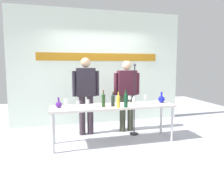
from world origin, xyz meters
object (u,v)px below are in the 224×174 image
Objects in this scene: presenter_left at (86,91)px; wine_glass_left_1 at (78,103)px; wine_glass_left_0 at (88,102)px; wine_glass_left_2 at (66,102)px; wine_glass_right_2 at (134,100)px; decanter_blue_left at (59,104)px; wine_glass_right_3 at (145,97)px; decanter_blue_right at (161,99)px; wine_bottle_0 at (103,100)px; wine_glass_right_0 at (130,98)px; wine_bottle_3 at (126,98)px; presenter_right at (127,91)px; wine_bottle_2 at (118,101)px; wine_bottle_4 at (126,100)px; microphone_stand at (134,111)px; display_table at (114,109)px; wine_glass_right_1 at (135,98)px; wine_bottle_1 at (113,100)px.

presenter_left reaches higher than wine_glass_left_1.
wine_glass_left_0 reaches higher than wine_glass_left_1.
wine_glass_left_2 is (-0.38, 0.18, -0.00)m from wine_glass_left_0.
wine_glass_left_1 is 1.00× the size of wine_glass_right_2.
wine_glass_left_2 is (0.14, -0.04, 0.05)m from decanter_blue_left.
wine_glass_left_2 is at bearing -172.63° from wine_glass_right_3.
wine_glass_right_3 is (-0.29, 0.18, 0.02)m from decanter_blue_right.
wine_bottle_0 is 1.05m from wine_glass_right_3.
wine_glass_left_1 is 1.13m from wine_glass_right_2.
wine_glass_left_1 is at bearing -174.44° from wine_bottle_0.
decanter_blue_right is 1.62× the size of wine_glass_right_0.
presenter_right is at bearing 69.33° from wine_bottle_3.
presenter_right reaches higher than wine_bottle_2.
wine_bottle_4 is (0.66, -0.85, -0.09)m from presenter_left.
presenter_right reaches higher than wine_glass_right_3.
display_table is at bearing -147.90° from microphone_stand.
decanter_blue_right is 0.69× the size of wine_bottle_4.
wine_glass_right_2 is at bearing -60.29° from wine_bottle_3.
wine_bottle_2 is 0.45m from wine_bottle_3.
wine_glass_left_0 reaches higher than wine_glass_right_1.
wine_glass_left_2 is at bearing -166.67° from microphone_stand.
wine_bottle_3 is (-0.18, -0.48, -0.07)m from presenter_right.
decanter_blue_left is 2.14m from decanter_blue_right.
wine_glass_right_2 is (0.44, 0.02, -0.03)m from wine_bottle_1.
wine_bottle_4 reaches higher than wine_bottle_3.
display_table is at bearing 174.20° from wine_glass_right_2.
wine_bottle_4 is at bearing -117.72° from wine_glass_right_0.
decanter_blue_left reaches higher than wine_glass_right_3.
presenter_left is 1.10m from wine_glass_right_1.
wine_bottle_4 is at bearing -124.03° from microphone_stand.
microphone_stand is at bearing 10.99° from decanter_blue_left.
decanter_blue_left is 1.66m from presenter_right.
wine_bottle_0 is (-0.71, -0.72, -0.06)m from presenter_right.
wine_bottle_1 reaches higher than decanter_blue_left.
wine_glass_left_2 is at bearing -173.21° from wine_bottle_3.
wine_glass_left_1 is 0.86× the size of wine_glass_left_2.
wine_bottle_0 is 1.95× the size of wine_glass_left_2.
presenter_left reaches higher than wine_bottle_3.
wine_bottle_1 is (-0.51, -0.70, -0.07)m from presenter_right.
presenter_right is 11.15× the size of wine_glass_right_1.
wine_bottle_2 is at bearing -117.92° from presenter_right.
presenter_right is 5.76× the size of wine_bottle_3.
presenter_left is at bearing 109.06° from wine_bottle_0.
wine_glass_right_1 is (0.29, 0.31, -0.03)m from wine_bottle_4.
wine_bottle_4 reaches higher than wine_glass_right_2.
wine_bottle_3 is 1.93× the size of wine_glass_right_3.
presenter_left is 5.85× the size of wine_bottle_1.
decanter_blue_right is at bearing 16.30° from wine_bottle_4.
wine_glass_right_2 is (-0.66, -0.08, 0.02)m from decanter_blue_right.
wine_bottle_0 is 0.43m from wine_bottle_4.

